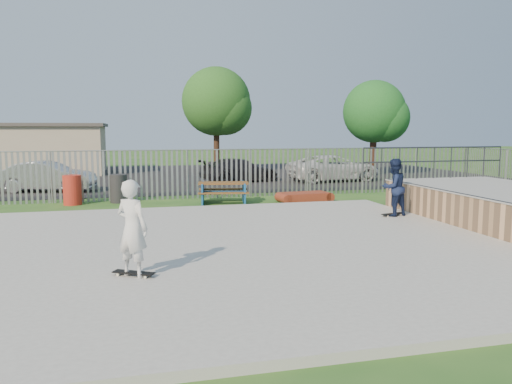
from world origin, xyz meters
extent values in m
plane|color=#22521C|center=(0.00, 0.00, 0.00)|extent=(120.00, 120.00, 0.00)
cube|color=#9B9A96|center=(0.00, 0.00, 0.07)|extent=(15.00, 12.00, 0.15)
cube|color=tan|center=(9.50, 1.00, 0.53)|extent=(4.00, 7.00, 1.05)
cube|color=#9E9E99|center=(9.50, 1.00, 1.07)|extent=(4.05, 7.05, 0.04)
cylinder|color=#383A3F|center=(7.52, 1.00, 1.08)|extent=(0.06, 7.00, 0.06)
cube|color=brown|center=(2.22, 7.49, 0.77)|extent=(2.00, 1.04, 0.06)
cube|color=brown|center=(2.11, 6.86, 0.47)|extent=(1.93, 0.60, 0.05)
cube|color=brown|center=(2.32, 8.12, 0.47)|extent=(1.93, 0.60, 0.05)
cube|color=#144F8E|center=(2.22, 7.49, 0.39)|extent=(1.91, 1.74, 0.78)
cube|color=maroon|center=(5.37, 7.04, 0.18)|extent=(1.91, 1.10, 0.36)
cylinder|color=#B0281B|center=(-3.39, 8.39, 0.56)|extent=(0.67, 0.67, 1.12)
cylinder|color=#242426|center=(-1.71, 8.58, 0.55)|extent=(0.66, 0.66, 1.10)
cube|color=black|center=(0.00, 19.00, 0.01)|extent=(40.00, 18.00, 0.02)
imported|color=silver|center=(-4.91, 12.75, 0.71)|extent=(4.40, 2.31, 1.38)
imported|color=black|center=(4.42, 14.82, 0.65)|extent=(4.62, 2.76, 1.26)
imported|color=silver|center=(9.50, 14.03, 0.72)|extent=(5.28, 2.83, 1.41)
cube|color=#C0B193|center=(-8.00, 23.00, 1.50)|extent=(10.00, 6.00, 3.00)
cube|color=#4C4742|center=(-8.00, 23.00, 3.10)|extent=(10.40, 6.40, 0.20)
cylinder|color=#3A2517|center=(4.18, 20.92, 1.97)|extent=(0.38, 0.38, 3.94)
sphere|color=#27571E|center=(4.18, 20.92, 4.61)|extent=(4.42, 4.42, 4.42)
cylinder|color=#3A2117|center=(13.00, 16.34, 1.66)|extent=(0.40, 0.40, 3.33)
sphere|color=#1D5720|center=(13.00, 16.34, 3.88)|extent=(3.73, 3.73, 3.73)
cube|color=black|center=(6.68, 2.53, 0.21)|extent=(0.82, 0.41, 0.02)
cube|color=black|center=(-1.18, -2.14, 0.21)|extent=(0.79, 0.57, 0.02)
imported|color=#131D3D|center=(6.68, 2.53, 1.04)|extent=(1.02, 0.89, 1.79)
imported|color=silver|center=(-1.18, -2.14, 1.04)|extent=(0.77, 0.75, 1.79)
camera|label=1|loc=(-1.13, -11.33, 2.83)|focal=35.00mm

